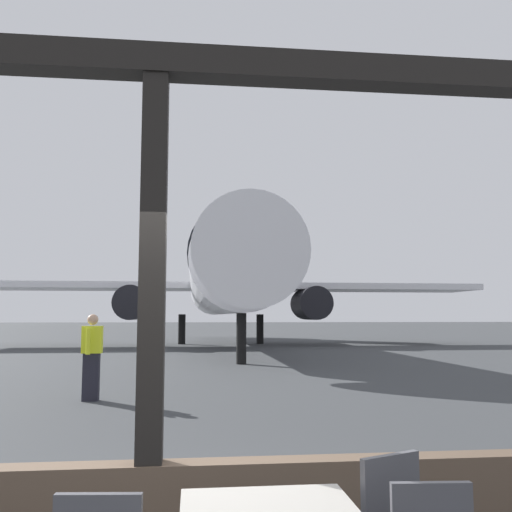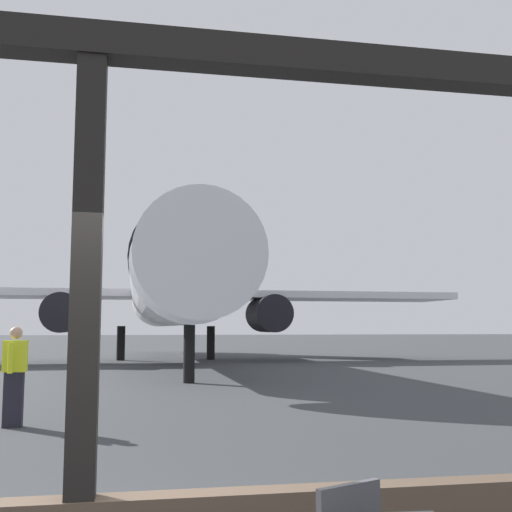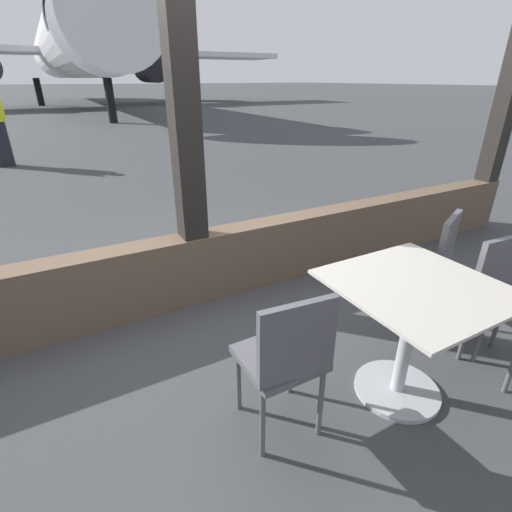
% 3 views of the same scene
% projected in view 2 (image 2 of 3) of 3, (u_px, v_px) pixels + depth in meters
% --- Properties ---
extents(ground_plane, '(220.00, 220.00, 0.00)m').
position_uv_depth(ground_plane, '(129.00, 353.00, 43.14)').
color(ground_plane, '#383A3D').
extents(window_frame, '(8.19, 0.24, 3.87)m').
position_uv_depth(window_frame, '(83.00, 377.00, 4.26)').
color(window_frame, brown).
rests_on(window_frame, ground).
extents(airplane, '(30.86, 30.99, 10.66)m').
position_uv_depth(airplane, '(170.00, 288.00, 31.75)').
color(airplane, silver).
rests_on(airplane, ground).
extents(ground_crew_worker, '(0.40, 0.56, 1.74)m').
position_uv_depth(ground_crew_worker, '(14.00, 375.00, 11.11)').
color(ground_crew_worker, black).
rests_on(ground_crew_worker, ground).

